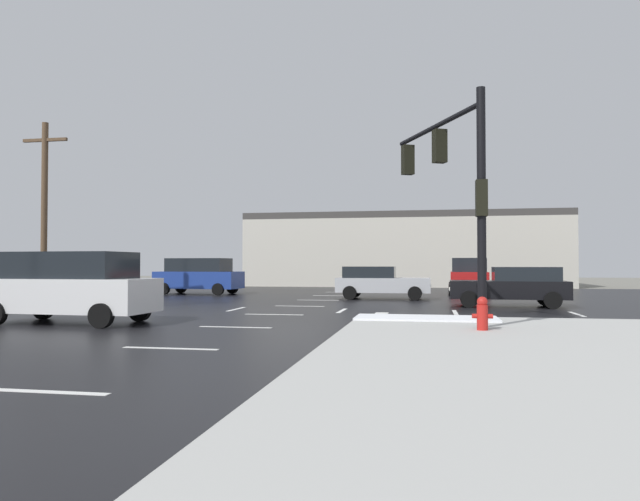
# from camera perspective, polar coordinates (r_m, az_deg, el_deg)

# --- Properties ---
(ground_plane) EXTENTS (120.00, 120.00, 0.00)m
(ground_plane) POSITION_cam_1_polar(r_m,az_deg,el_deg) (21.56, -3.14, -5.89)
(ground_plane) COLOR slate
(road_asphalt) EXTENTS (44.00, 44.00, 0.02)m
(road_asphalt) POSITION_cam_1_polar(r_m,az_deg,el_deg) (21.56, -3.14, -5.87)
(road_asphalt) COLOR black
(road_asphalt) RESTS_ON ground_plane
(snow_strip_curbside) EXTENTS (4.00, 1.60, 0.06)m
(snow_strip_curbside) POSITION_cam_1_polar(r_m,az_deg,el_deg) (16.96, 10.33, -6.52)
(snow_strip_curbside) COLOR white
(snow_strip_curbside) RESTS_ON sidewalk_corner
(lane_markings) EXTENTS (36.15, 36.15, 0.01)m
(lane_markings) POSITION_cam_1_polar(r_m,az_deg,el_deg) (19.96, -0.69, -6.19)
(lane_markings) COLOR silver
(lane_markings) RESTS_ON road_asphalt
(traffic_signal_mast) EXTENTS (2.35, 4.76, 5.97)m
(traffic_signal_mast) POSITION_cam_1_polar(r_m,az_deg,el_deg) (16.33, 13.02, 7.21)
(traffic_signal_mast) COLOR black
(traffic_signal_mast) RESTS_ON sidewalk_corner
(fire_hydrant) EXTENTS (0.48, 0.26, 0.79)m
(fire_hydrant) POSITION_cam_1_polar(r_m,az_deg,el_deg) (14.39, 15.62, -5.95)
(fire_hydrant) COLOR red
(fire_hydrant) RESTS_ON sidewalk_corner
(strip_building_background) EXTENTS (24.35, 8.00, 5.67)m
(strip_building_background) POSITION_cam_1_polar(r_m,az_deg,el_deg) (47.00, 8.22, 0.02)
(strip_building_background) COLOR beige
(strip_building_background) RESTS_ON ground_plane
(suv_white) EXTENTS (4.90, 2.31, 2.03)m
(suv_white) POSITION_cam_1_polar(r_m,az_deg,el_deg) (18.06, -23.28, -3.19)
(suv_white) COLOR white
(suv_white) RESTS_ON road_asphalt
(suv_red) EXTENTS (2.33, 4.90, 2.03)m
(suv_red) POSITION_cam_1_polar(r_m,az_deg,el_deg) (33.45, 14.35, -2.38)
(suv_red) COLOR #B21919
(suv_red) RESTS_ON road_asphalt
(suv_blue) EXTENTS (4.95, 2.46, 2.03)m
(suv_blue) POSITION_cam_1_polar(r_m,az_deg,el_deg) (33.69, -11.79, -2.39)
(suv_blue) COLOR navy
(suv_blue) RESTS_ON road_asphalt
(sedan_silver) EXTENTS (4.55, 2.04, 1.58)m
(sedan_silver) POSITION_cam_1_polar(r_m,az_deg,el_deg) (28.48, 5.87, -3.07)
(sedan_silver) COLOR #B7BABF
(sedan_silver) RESTS_ON road_asphalt
(sedan_black) EXTENTS (4.59, 2.15, 1.58)m
(sedan_black) POSITION_cam_1_polar(r_m,az_deg,el_deg) (24.32, 18.34, -3.30)
(sedan_black) COLOR black
(sedan_black) RESTS_ON road_asphalt
(utility_pole_far) EXTENTS (2.20, 0.28, 8.21)m
(utility_pole_far) POSITION_cam_1_polar(r_m,az_deg,el_deg) (29.51, -25.39, 3.84)
(utility_pole_far) COLOR brown
(utility_pole_far) RESTS_ON ground_plane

